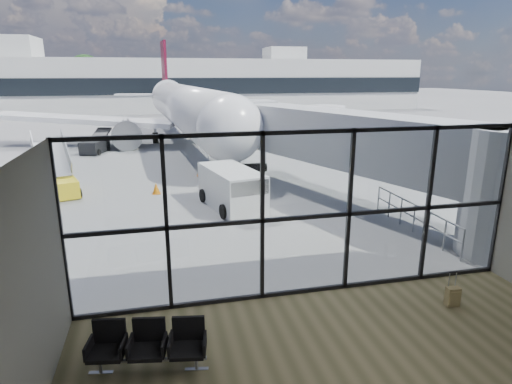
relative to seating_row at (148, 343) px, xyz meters
name	(u,v)px	position (x,y,z in m)	size (l,w,h in m)	color
ground	(189,126)	(4.12, 42.23, -0.58)	(220.00, 220.00, 0.00)	slate
lounge_shell	(413,288)	(4.12, -2.57, 2.07)	(12.02, 8.01, 4.51)	brown
glass_curtain_wall	(306,215)	(4.12, 2.23, 1.67)	(12.10, 0.12, 4.50)	white
jet_bridge	(358,146)	(9.03, 9.30, 2.18)	(8.00, 16.50, 4.33)	#A8ABAE
apron_railing	(414,214)	(9.72, 5.73, 0.14)	(0.06, 5.46, 1.11)	gray
far_terminal	(173,84)	(3.54, 64.20, 3.63)	(80.00, 12.20, 11.00)	#B7B6B2
tree_3	(11,81)	(-22.88, 74.23, 4.05)	(4.95, 4.95, 7.12)	#382619
tree_4	(49,77)	(-16.88, 74.23, 4.68)	(5.61, 5.61, 8.07)	#382619
tree_5	(86,73)	(-10.88, 74.23, 5.30)	(6.27, 6.27, 9.03)	#382619
seating_row	(148,343)	(0.00, 0.00, 0.00)	(2.34, 1.03, 1.04)	gray
backpack	(177,343)	(0.57, 0.33, -0.34)	(0.39, 0.38, 0.50)	black
suitcase	(453,296)	(7.63, 0.67, -0.30)	(0.36, 0.27, 0.92)	#8E7D4F
airliner	(185,107)	(3.07, 31.13, 2.35)	(32.19, 37.35, 9.62)	silver
service_van	(232,188)	(3.57, 10.29, 0.33)	(2.64, 4.34, 1.77)	silver
belt_loader	(95,145)	(-4.14, 26.33, -0.02)	(2.18, 3.82, 1.67)	black
mobile_stairs	(56,183)	(-4.55, 14.41, 0.00)	(2.62, 3.77, 2.42)	gold
traffic_cone_a	(156,188)	(0.25, 13.48, -0.30)	(0.40, 0.40, 0.58)	orange
traffic_cone_b	(200,171)	(2.80, 16.85, -0.30)	(0.40, 0.40, 0.57)	orange
traffic_cone_c	(237,164)	(5.34, 18.43, -0.32)	(0.38, 0.38, 0.54)	orange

